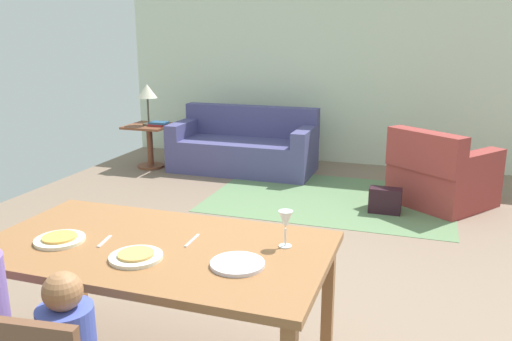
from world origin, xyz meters
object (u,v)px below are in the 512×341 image
armchair (441,176)px  book_upper (159,123)px  dining_table (156,258)px  plate_near_woman (237,264)px  plate_near_man (60,240)px  couch (244,148)px  side_table (150,140)px  plate_near_child (136,257)px  book_lower (158,125)px  handbag (385,201)px  table_lamp (147,93)px  wine_glass (286,221)px

armchair → book_upper: 3.58m
dining_table → plate_near_woman: 0.49m
plate_near_man → book_upper: bearing=112.3°
couch → book_upper: (-1.09, -0.29, 0.32)m
plate_near_woman → side_table: bearing=124.4°
dining_table → plate_near_child: size_ratio=6.92×
couch → side_table: bearing=-168.4°
book_lower → book_upper: size_ratio=1.00×
book_lower → handbag: 3.20m
plate_near_woman → book_lower: size_ratio=1.14×
plate_near_man → table_lamp: table_lamp is taller
plate_near_man → side_table: plate_near_man is taller
plate_near_child → book_lower: size_ratio=1.14×
dining_table → handbag: size_ratio=5.40×
plate_near_man → handbag: bearing=66.7°
side_table → book_lower: bearing=-11.2°
side_table → book_lower: size_ratio=2.64×
table_lamp → handbag: bearing=-15.8°
dining_table → couch: bearing=103.9°
plate_near_man → dining_table: bearing=14.2°
dining_table → side_table: dining_table is taller
plate_near_child → handbag: plate_near_child is taller
wine_glass → book_upper: wine_glass is taller
book_lower → book_upper: 0.03m
plate_near_man → handbag: plate_near_man is taller
wine_glass → armchair: bearing=76.8°
dining_table → plate_near_woman: (0.48, -0.10, 0.08)m
wine_glass → handbag: 2.99m
armchair → handbag: 0.72m
plate_near_man → couch: size_ratio=0.14×
plate_near_woman → book_lower: 4.81m
table_lamp → book_lower: size_ratio=2.45×
armchair → wine_glass: bearing=-103.2°
plate_near_child → armchair: (1.41, 3.69, -0.45)m
plate_near_man → book_upper: plate_near_man is taller
table_lamp → handbag: table_lamp is taller
book_upper → wine_glass: bearing=-53.6°
wine_glass → handbag: size_ratio=0.58×
wine_glass → side_table: wine_glass is taller
plate_near_woman → handbag: bearing=82.5°
armchair → book_upper: armchair is taller
wine_glass → side_table: 4.80m
table_lamp → handbag: size_ratio=1.69×
side_table → book_upper: bearing=-9.8°
dining_table → book_upper: bearing=118.5°
couch → book_lower: bearing=-165.5°
wine_glass → armchair: wine_glass is taller
plate_near_child → wine_glass: size_ratio=1.34×
couch → armchair: bearing=-16.0°
couch → armchair: size_ratio=1.55×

